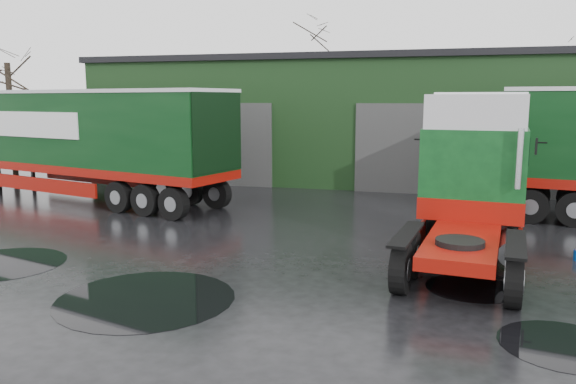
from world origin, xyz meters
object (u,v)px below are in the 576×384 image
(warehouse, at_px, (409,118))
(trailer_left, at_px, (78,145))
(hero_tractor, at_px, (469,182))
(tree_back_b, at_px, (540,106))
(tree_left, at_px, (10,98))
(tree_back_a, at_px, (309,91))

(warehouse, bearing_deg, trailer_left, -138.96)
(warehouse, height_order, trailer_left, warehouse)
(hero_tractor, bearing_deg, warehouse, 104.62)
(trailer_left, distance_m, tree_back_b, 29.80)
(tree_left, bearing_deg, warehouse, 22.83)
(trailer_left, xyz_separation_m, tree_left, (-6.12, 3.21, 1.95))
(tree_left, height_order, tree_back_a, tree_back_a)
(hero_tractor, xyz_separation_m, tree_left, (-21.50, 9.22, 2.07))
(trailer_left, distance_m, tree_back_a, 21.90)
(hero_tractor, height_order, tree_back_b, tree_back_b)
(warehouse, distance_m, tree_left, 20.64)
(tree_back_b, bearing_deg, hero_tractor, -101.42)
(hero_tractor, height_order, tree_back_a, tree_back_a)
(hero_tractor, relative_size, trailer_left, 0.47)
(tree_back_b, bearing_deg, warehouse, -128.66)
(hero_tractor, relative_size, tree_back_b, 0.94)
(trailer_left, relative_size, tree_left, 1.74)
(hero_tractor, bearing_deg, tree_left, 163.14)
(warehouse, bearing_deg, tree_left, -157.17)
(warehouse, height_order, hero_tractor, warehouse)
(trailer_left, bearing_deg, warehouse, -34.13)
(trailer_left, relative_size, tree_back_a, 1.56)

